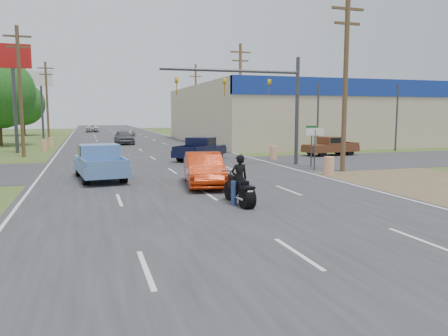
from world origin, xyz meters
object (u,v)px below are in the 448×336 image
object	(u,v)px
distant_car_grey	(124,137)
rider	(239,181)
motorcycle	(240,191)
distant_car_silver	(129,131)
distant_car_white	(92,129)
navy_pickup	(201,149)
red_convertible	(204,170)
brown_pickup	(329,146)
blue_pickup	(99,162)

from	to	relation	value
distant_car_grey	rider	bearing A→B (deg)	-91.67
motorcycle	distant_car_silver	size ratio (longest dim) A/B	0.51
distant_car_grey	distant_car_white	distance (m)	36.55
motorcycle	navy_pickup	xyz separation A→B (m)	(2.64, 16.00, 0.29)
red_convertible	brown_pickup	bearing A→B (deg)	49.22
distant_car_grey	distant_car_silver	xyz separation A→B (m)	(2.33, 19.63, -0.09)
rider	navy_pickup	distance (m)	16.14
red_convertible	navy_pickup	bearing A→B (deg)	84.97
red_convertible	navy_pickup	distance (m)	11.66
red_convertible	navy_pickup	xyz separation A→B (m)	(2.77, 11.33, 0.07)
navy_pickup	brown_pickup	world-z (taller)	navy_pickup
distant_car_silver	motorcycle	bearing A→B (deg)	-85.70
brown_pickup	distant_car_silver	world-z (taller)	brown_pickup
distant_car_grey	navy_pickup	bearing A→B (deg)	-81.91
blue_pickup	navy_pickup	bearing A→B (deg)	39.76
blue_pickup	distant_car_silver	size ratio (longest dim) A/B	1.18
rider	distant_car_grey	size ratio (longest dim) A/B	0.39
motorcycle	blue_pickup	world-z (taller)	blue_pickup
distant_car_white	distant_car_silver	bearing A→B (deg)	110.16
distant_car_grey	distant_car_white	bearing A→B (deg)	90.71
distant_car_silver	distant_car_white	size ratio (longest dim) A/B	0.97
red_convertible	distant_car_silver	size ratio (longest dim) A/B	0.98
brown_pickup	navy_pickup	bearing A→B (deg)	84.01
navy_pickup	distant_car_grey	distance (m)	19.26
motorcycle	distant_car_white	distance (m)	71.40
distant_car_white	blue_pickup	bearing A→B (deg)	92.35
red_convertible	distant_car_silver	distance (m)	49.81
distant_car_grey	distant_car_silver	size ratio (longest dim) A/B	0.96
navy_pickup	blue_pickup	bearing A→B (deg)	-91.48
rider	distant_car_silver	distance (m)	54.41
distant_car_silver	distant_car_white	world-z (taller)	distant_car_silver
rider	brown_pickup	size ratio (longest dim) A/B	0.37
distant_car_white	rider	bearing A→B (deg)	96.19
motorcycle	distant_car_white	xyz separation A→B (m)	(-4.31, 71.27, 0.13)
blue_pickup	distant_car_white	distance (m)	62.93
blue_pickup	brown_pickup	xyz separation A→B (m)	(18.14, 7.92, -0.14)
rider	distant_car_white	bearing A→B (deg)	-91.09
red_convertible	blue_pickup	xyz separation A→B (m)	(-4.59, 3.66, 0.14)
blue_pickup	distant_car_silver	distance (m)	46.48
distant_car_silver	red_convertible	bearing A→B (deg)	-85.94
red_convertible	distant_car_white	xyz separation A→B (m)	(-4.18, 66.59, -0.09)
motorcycle	rider	bearing A→B (deg)	90.00
distant_car_silver	distant_car_white	bearing A→B (deg)	112.75
motorcycle	distant_car_silver	world-z (taller)	distant_car_silver
navy_pickup	distant_car_white	distance (m)	55.70
blue_pickup	distant_car_white	size ratio (longest dim) A/B	1.15
rider	navy_pickup	xyz separation A→B (m)	(2.64, 15.92, -0.05)
brown_pickup	distant_car_silver	bearing A→B (deg)	10.69
rider	motorcycle	bearing A→B (deg)	90.00
distant_car_grey	motorcycle	bearing A→B (deg)	-91.66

